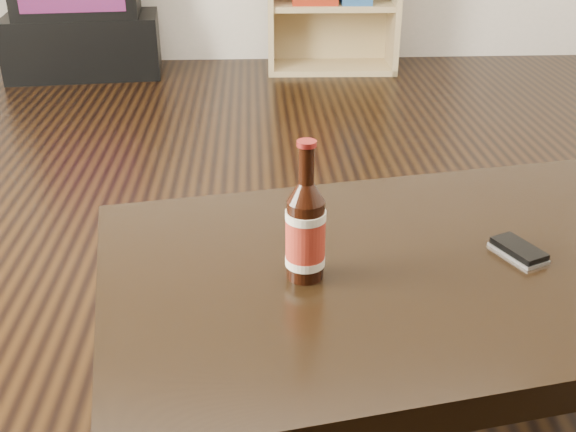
{
  "coord_description": "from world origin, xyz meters",
  "views": [
    {
      "loc": [
        -0.02,
        -1.46,
        1.11
      ],
      "look_at": [
        0.03,
        -0.45,
        0.59
      ],
      "focal_mm": 42.0,
      "sensor_mm": 36.0,
      "label": 1
    }
  ],
  "objects_px": {
    "phone": "(519,250)",
    "coffee_table": "(437,284)",
    "beer_bottle": "(305,231)",
    "tv_stand": "(84,45)"
  },
  "relations": [
    {
      "from": "phone",
      "to": "coffee_table",
      "type": "bearing_deg",
      "value": 155.81
    },
    {
      "from": "coffee_table",
      "to": "beer_bottle",
      "type": "relative_size",
      "value": 5.33
    },
    {
      "from": "tv_stand",
      "to": "coffee_table",
      "type": "bearing_deg",
      "value": -71.62
    },
    {
      "from": "tv_stand",
      "to": "phone",
      "type": "relative_size",
      "value": 7.43
    },
    {
      "from": "beer_bottle",
      "to": "phone",
      "type": "xyz_separation_m",
      "value": [
        0.4,
        0.05,
        -0.08
      ]
    },
    {
      "from": "coffee_table",
      "to": "phone",
      "type": "distance_m",
      "value": 0.16
    },
    {
      "from": "beer_bottle",
      "to": "phone",
      "type": "distance_m",
      "value": 0.42
    },
    {
      "from": "tv_stand",
      "to": "beer_bottle",
      "type": "relative_size",
      "value": 3.49
    },
    {
      "from": "coffee_table",
      "to": "beer_bottle",
      "type": "distance_m",
      "value": 0.3
    },
    {
      "from": "coffee_table",
      "to": "beer_bottle",
      "type": "xyz_separation_m",
      "value": [
        -0.26,
        -0.06,
        0.15
      ]
    }
  ]
}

